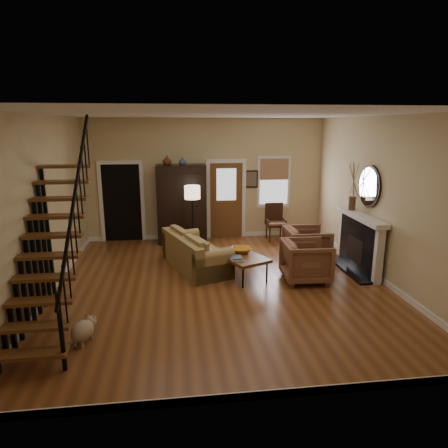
{
  "coord_description": "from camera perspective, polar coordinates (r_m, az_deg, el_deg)",
  "views": [
    {
      "loc": [
        -0.89,
        -7.42,
        3.1
      ],
      "look_at": [
        0.1,
        0.4,
        1.15
      ],
      "focal_mm": 32.0,
      "sensor_mm": 36.0,
      "label": 1
    }
  ],
  "objects": [
    {
      "name": "room",
      "position": [
        9.33,
        -4.2,
        4.02
      ],
      "size": [
        7.0,
        7.33,
        3.3
      ],
      "color": "brown",
      "rests_on": "ground"
    },
    {
      "name": "staircase",
      "position": [
        6.58,
        -23.7,
        -0.49
      ],
      "size": [
        0.94,
        2.8,
        3.2
      ],
      "primitive_type": null,
      "color": "brown",
      "rests_on": "ground"
    },
    {
      "name": "fireplace",
      "position": [
        9.19,
        19.02,
        -1.77
      ],
      "size": [
        0.33,
        1.95,
        2.3
      ],
      "color": "black",
      "rests_on": "ground"
    },
    {
      "name": "armoire",
      "position": [
        10.77,
        -6.08,
        2.85
      ],
      "size": [
        1.3,
        0.6,
        2.1
      ],
      "primitive_type": null,
      "color": "black",
      "rests_on": "ground"
    },
    {
      "name": "vase_a",
      "position": [
        10.51,
        -8.16,
        8.99
      ],
      "size": [
        0.24,
        0.24,
        0.25
      ],
      "primitive_type": "imported",
      "color": "#4C2619",
      "rests_on": "armoire"
    },
    {
      "name": "vase_b",
      "position": [
        10.51,
        -5.95,
        8.95
      ],
      "size": [
        0.2,
        0.2,
        0.21
      ],
      "primitive_type": "imported",
      "color": "#334C60",
      "rests_on": "armoire"
    },
    {
      "name": "sofa",
      "position": [
        8.88,
        -4.02,
        -4.0
      ],
      "size": [
        1.52,
        2.2,
        0.75
      ],
      "primitive_type": null,
      "rotation": [
        0.0,
        0.0,
        0.35
      ],
      "color": "#9F8348",
      "rests_on": "ground"
    },
    {
      "name": "coffee_table",
      "position": [
        8.43,
        2.3,
        -5.94
      ],
      "size": [
        1.18,
        1.44,
        0.48
      ],
      "primitive_type": null,
      "rotation": [
        0.0,
        0.0,
        0.42
      ],
      "color": "brown",
      "rests_on": "ground"
    },
    {
      "name": "bowl",
      "position": [
        8.48,
        2.49,
        -3.73
      ],
      "size": [
        0.43,
        0.43,
        0.11
      ],
      "primitive_type": "imported",
      "color": "orange",
      "rests_on": "coffee_table"
    },
    {
      "name": "books",
      "position": [
        8.04,
        1.82,
        -4.9
      ],
      "size": [
        0.23,
        0.31,
        0.06
      ],
      "primitive_type": null,
      "color": "beige",
      "rests_on": "coffee_table"
    },
    {
      "name": "armchair_left",
      "position": [
        8.32,
        11.65,
        -5.2
      ],
      "size": [
        0.96,
        0.93,
        0.84
      ],
      "primitive_type": "imported",
      "rotation": [
        0.0,
        0.0,
        1.53
      ],
      "color": "brown",
      "rests_on": "ground"
    },
    {
      "name": "armchair_right",
      "position": [
        9.29,
        11.74,
        -3.09
      ],
      "size": [
        0.96,
        0.94,
        0.86
      ],
      "primitive_type": "imported",
      "rotation": [
        0.0,
        0.0,
        1.55
      ],
      "color": "brown",
      "rests_on": "ground"
    },
    {
      "name": "floor_lamp",
      "position": [
        9.91,
        -4.49,
        0.67
      ],
      "size": [
        0.41,
        0.41,
        1.68
      ],
      "primitive_type": null,
      "rotation": [
        0.0,
        0.0,
        0.07
      ],
      "color": "black",
      "rests_on": "ground"
    },
    {
      "name": "side_chair",
      "position": [
        11.03,
        7.38,
        0.21
      ],
      "size": [
        0.54,
        0.54,
        1.02
      ],
      "primitive_type": null,
      "color": "#341C10",
      "rests_on": "ground"
    },
    {
      "name": "dog",
      "position": [
        6.37,
        -19.58,
        -14.34
      ],
      "size": [
        0.43,
        0.55,
        0.35
      ],
      "primitive_type": null,
      "rotation": [
        0.0,
        0.0,
        -0.36
      ],
      "color": "tan",
      "rests_on": "ground"
    }
  ]
}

